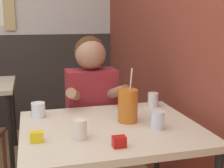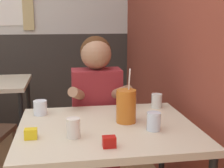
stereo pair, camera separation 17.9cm
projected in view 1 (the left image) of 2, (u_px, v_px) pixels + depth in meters
name	position (u px, v px, depth m)	size (l,w,h in m)	color
brick_wall_right	(152.00, 10.00, 2.51)	(0.08, 4.47, 2.70)	brown
back_wall	(9.00, 11.00, 3.41)	(5.25, 0.09, 2.70)	silver
main_table	(111.00, 138.00, 1.68)	(0.94, 0.79, 0.72)	beige
person_seated	(91.00, 114.00, 2.20)	(0.42, 0.41, 1.17)	maroon
cocktail_pitcher	(128.00, 106.00, 1.72)	(0.11, 0.11, 0.30)	#C6661E
glass_near_pitcher	(38.00, 110.00, 1.81)	(0.08, 0.08, 0.09)	silver
glass_center	(153.00, 100.00, 2.03)	(0.07, 0.07, 0.09)	silver
glass_far_side	(80.00, 129.00, 1.48)	(0.07, 0.07, 0.10)	silver
glass_by_brick	(157.00, 120.00, 1.62)	(0.07, 0.07, 0.09)	silver
condiment_ketchup	(119.00, 142.00, 1.39)	(0.06, 0.04, 0.05)	#B7140F
condiment_mustard	(37.00, 137.00, 1.45)	(0.06, 0.04, 0.05)	yellow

